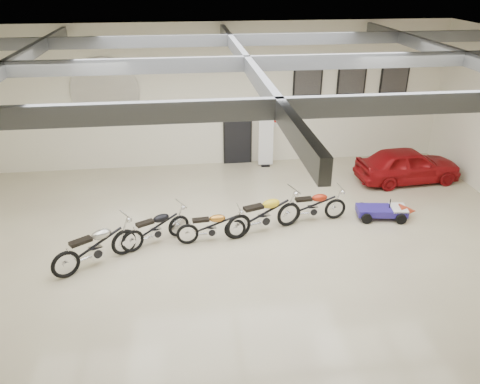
{
  "coord_description": "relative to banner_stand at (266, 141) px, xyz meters",
  "views": [
    {
      "loc": [
        -1.41,
        -10.13,
        6.66
      ],
      "look_at": [
        0.0,
        1.2,
        1.1
      ],
      "focal_mm": 35.0,
      "sensor_mm": 36.0,
      "label": 1
    }
  ],
  "objects": [
    {
      "name": "floor",
      "position": [
        -1.47,
        -5.5,
        -0.96
      ],
      "size": [
        16.0,
        12.0,
        0.01
      ],
      "primitive_type": "cube",
      "color": "#C2BA94",
      "rests_on": "ground"
    },
    {
      "name": "ceiling",
      "position": [
        -1.47,
        -5.5,
        4.04
      ],
      "size": [
        16.0,
        12.0,
        0.01
      ],
      "primitive_type": "cube",
      "color": "slate",
      "rests_on": "back_wall"
    },
    {
      "name": "back_wall",
      "position": [
        -1.47,
        0.5,
        1.54
      ],
      "size": [
        16.0,
        0.02,
        5.0
      ],
      "primitive_type": "cube",
      "color": "silver",
      "rests_on": "floor"
    },
    {
      "name": "ceiling_beams",
      "position": [
        -1.47,
        -5.5,
        3.79
      ],
      "size": [
        15.8,
        11.8,
        0.32
      ],
      "primitive_type": null,
      "color": "#55585D",
      "rests_on": "ceiling"
    },
    {
      "name": "door",
      "position": [
        -0.97,
        0.45,
        0.09
      ],
      "size": [
        0.92,
        0.08,
        2.1
      ],
      "primitive_type": "cube",
      "color": "black",
      "rests_on": "back_wall"
    },
    {
      "name": "logo_plaque",
      "position": [
        -5.47,
        0.45,
        1.84
      ],
      "size": [
        2.3,
        0.06,
        1.16
      ],
      "primitive_type": null,
      "color": "silver",
      "rests_on": "back_wall"
    },
    {
      "name": "poster_left",
      "position": [
        1.53,
        0.46,
        2.14
      ],
      "size": [
        1.05,
        0.08,
        1.35
      ],
      "primitive_type": null,
      "color": "black",
      "rests_on": "back_wall"
    },
    {
      "name": "poster_mid",
      "position": [
        3.13,
        0.46,
        2.14
      ],
      "size": [
        1.05,
        0.08,
        1.35
      ],
      "primitive_type": null,
      "color": "black",
      "rests_on": "back_wall"
    },
    {
      "name": "poster_right",
      "position": [
        4.73,
        0.46,
        2.14
      ],
      "size": [
        1.05,
        0.08,
        1.35
      ],
      "primitive_type": null,
      "color": "black",
      "rests_on": "back_wall"
    },
    {
      "name": "oil_sign",
      "position": [
        0.43,
        0.45,
        0.74
      ],
      "size": [
        0.72,
        0.1,
        0.72
      ],
      "primitive_type": null,
      "color": "white",
      "rests_on": "back_wall"
    },
    {
      "name": "banner_stand",
      "position": [
        0.0,
        0.0,
        0.0
      ],
      "size": [
        0.54,
        0.24,
        1.93
      ],
      "primitive_type": null,
      "rotation": [
        0.0,
        0.0,
        -0.06
      ],
      "color": "white",
      "rests_on": "floor"
    },
    {
      "name": "motorcycle_silver",
      "position": [
        -5.18,
        -5.7,
        -0.4
      ],
      "size": [
        2.17,
        1.74,
        1.12
      ],
      "primitive_type": null,
      "rotation": [
        0.0,
        0.0,
        0.58
      ],
      "color": "silver",
      "rests_on": "floor"
    },
    {
      "name": "motorcycle_black",
      "position": [
        -3.77,
        -4.88,
        -0.47
      ],
      "size": [
        1.96,
        1.42,
        0.99
      ],
      "primitive_type": null,
      "rotation": [
        0.0,
        0.0,
        0.49
      ],
      "color": "silver",
      "rests_on": "floor"
    },
    {
      "name": "motorcycle_gold",
      "position": [
        -2.32,
        -4.94,
        -0.49
      ],
      "size": [
        1.86,
        0.71,
        0.95
      ],
      "primitive_type": null,
      "rotation": [
        0.0,
        0.0,
        0.08
      ],
      "color": "silver",
      "rests_on": "floor"
    },
    {
      "name": "motorcycle_yellow",
      "position": [
        -0.85,
        -4.63,
        -0.39
      ],
      "size": [
        2.33,
        1.37,
        1.16
      ],
      "primitive_type": null,
      "rotation": [
        0.0,
        0.0,
        0.33
      ],
      "color": "silver",
      "rests_on": "floor"
    },
    {
      "name": "motorcycle_red",
      "position": [
        0.63,
        -4.2,
        -0.46
      ],
      "size": [
        1.99,
        0.76,
        1.01
      ],
      "primitive_type": null,
      "rotation": [
        0.0,
        0.0,
        0.08
      ],
      "color": "silver",
      "rests_on": "floor"
    },
    {
      "name": "go_kart",
      "position": [
        2.82,
        -4.3,
        -0.65
      ],
      "size": [
        1.83,
        1.03,
        0.63
      ],
      "primitive_type": null,
      "rotation": [
        0.0,
        0.0,
        -0.15
      ],
      "color": "navy",
      "rests_on": "floor"
    },
    {
      "name": "vintage_car",
      "position": [
        4.53,
        -1.9,
        -0.37
      ],
      "size": [
        1.62,
        3.57,
        1.19
      ],
      "primitive_type": "imported",
      "rotation": [
        0.0,
        0.0,
        1.63
      ],
      "color": "maroon",
      "rests_on": "floor"
    }
  ]
}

